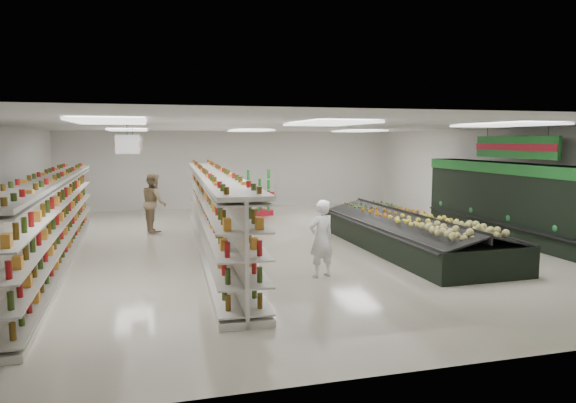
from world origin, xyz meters
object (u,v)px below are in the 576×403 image
object	(u,v)px
shopper_main	(321,239)
shopper_background	(154,202)
gondola_left	(51,224)
produce_island	(409,232)
soda_endcap	(254,195)
gondola_center	(214,215)

from	to	relation	value
shopper_main	shopper_background	distance (m)	7.22
gondola_left	shopper_main	xyz separation A→B (m)	(5.63, -2.73, -0.11)
gondola_left	shopper_main	size ratio (longest dim) A/B	7.12
produce_island	soda_endcap	bearing A→B (deg)	111.16
gondola_left	gondola_center	distance (m)	3.84
shopper_main	gondola_center	bearing A→B (deg)	-78.25
gondola_center	shopper_main	distance (m)	3.71
shopper_background	gondola_left	bearing A→B (deg)	136.58
gondola_left	shopper_main	bearing A→B (deg)	-27.52
gondola_left	produce_island	world-z (taller)	gondola_left
gondola_center	soda_endcap	size ratio (longest dim) A/B	7.32
shopper_main	shopper_background	world-z (taller)	shopper_background
produce_island	shopper_main	world-z (taller)	shopper_main
produce_island	shopper_main	bearing A→B (deg)	-147.43
gondola_left	soda_endcap	distance (m)	8.66
gondola_left	shopper_background	bearing A→B (deg)	56.07
shopper_background	soda_endcap	bearing A→B (deg)	-66.47
produce_island	soda_endcap	world-z (taller)	soda_endcap
soda_endcap	shopper_background	size ratio (longest dim) A/B	0.87
gondola_left	soda_endcap	xyz separation A→B (m)	(6.01, 6.23, -0.14)
gondola_center	shopper_main	xyz separation A→B (m)	(1.82, -3.23, -0.12)
produce_island	shopper_main	xyz separation A→B (m)	(-3.09, -1.97, 0.36)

